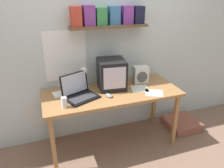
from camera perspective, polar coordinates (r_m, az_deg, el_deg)
name	(u,v)px	position (r m, az deg, el deg)	size (l,w,h in m)	color
ground_plane	(112,143)	(2.98, 0.00, -15.05)	(12.00, 12.00, 0.00)	#876553
back_wall	(102,38)	(2.74, -2.66, 11.94)	(5.60, 0.24, 2.60)	silver
corner_desk	(112,97)	(2.61, 0.00, -3.37)	(1.61, 0.66, 0.74)	#A77343
crt_monitor	(112,74)	(2.62, -0.12, 2.64)	(0.35, 0.36, 0.35)	black
laptop	(79,92)	(2.46, -8.70, -1.95)	(0.43, 0.39, 0.26)	black
desk_lamp	(84,74)	(2.60, -7.29, 2.54)	(0.11, 0.14, 0.28)	silver
juice_glass	(64,103)	(2.28, -12.39, -4.86)	(0.06, 0.06, 0.11)	white
space_heater	(141,74)	(2.82, 7.49, 2.49)	(0.20, 0.15, 0.21)	silver
computer_mouse	(109,95)	(2.46, -0.80, -3.00)	(0.09, 0.12, 0.03)	gray
printed_handout	(139,89)	(2.67, 7.19, -1.19)	(0.24, 0.24, 0.00)	white
open_notebook	(62,94)	(2.59, -13.02, -2.45)	(0.21, 0.19, 0.00)	white
loose_paper_near_monitor	(154,93)	(2.59, 10.96, -2.30)	(0.26, 0.25, 0.00)	silver
floor_cushion	(181,123)	(3.39, 17.67, -9.79)	(0.44, 0.44, 0.12)	#965343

